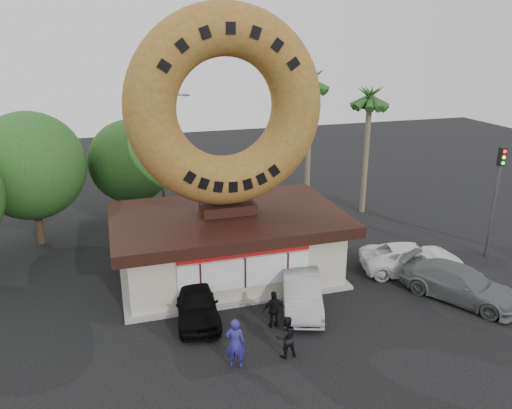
{
  "coord_description": "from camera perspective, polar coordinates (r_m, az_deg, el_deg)",
  "views": [
    {
      "loc": [
        -5.29,
        -16.23,
        11.57
      ],
      "look_at": [
        0.83,
        4.0,
        4.31
      ],
      "focal_mm": 35.0,
      "sensor_mm": 36.0,
      "label": 1
    }
  ],
  "objects": [
    {
      "name": "person_left",
      "position": [
        18.69,
        -2.38,
        -15.57
      ],
      "size": [
        0.84,
        0.69,
        1.97
      ],
      "primitive_type": "imported",
      "rotation": [
        0.0,
        0.0,
        2.79
      ],
      "color": "navy",
      "rests_on": "ground"
    },
    {
      "name": "tree_mid",
      "position": [
        32.16,
        -14.11,
        4.79
      ],
      "size": [
        5.2,
        5.2,
        6.63
      ],
      "color": "#473321",
      "rests_on": "ground"
    },
    {
      "name": "tree_west",
      "position": [
        30.33,
        -24.39,
        4.03
      ],
      "size": [
        6.0,
        6.0,
        7.65
      ],
      "color": "#473321",
      "rests_on": "ground"
    },
    {
      "name": "street_lamp",
      "position": [
        33.18,
        -10.57,
        6.29
      ],
      "size": [
        2.11,
        0.2,
        8.0
      ],
      "color": "#59595E",
      "rests_on": "ground"
    },
    {
      "name": "palm_far",
      "position": [
        33.28,
        12.88,
        11.43
      ],
      "size": [
        2.6,
        2.6,
        8.75
      ],
      "color": "#726651",
      "rests_on": "ground"
    },
    {
      "name": "giant_donut",
      "position": [
        23.07,
        -3.48,
        10.96
      ],
      "size": [
        9.16,
        2.33,
        9.16
      ],
      "primitive_type": "torus",
      "rotation": [
        1.57,
        0.0,
        0.0
      ],
      "color": "olive",
      "rests_on": "donut_shop"
    },
    {
      "name": "person_center",
      "position": [
        19.3,
        3.46,
        -14.89
      ],
      "size": [
        0.83,
        0.66,
        1.67
      ],
      "primitive_type": "imported",
      "rotation": [
        0.0,
        0.0,
        3.17
      ],
      "color": "black",
      "rests_on": "ground"
    },
    {
      "name": "traffic_signal",
      "position": [
        28.99,
        25.79,
        1.61
      ],
      "size": [
        0.3,
        0.38,
        6.07
      ],
      "color": "#59595E",
      "rests_on": "ground"
    },
    {
      "name": "car_black",
      "position": [
        21.8,
        -6.84,
        -10.98
      ],
      "size": [
        2.12,
        4.5,
        1.49
      ],
      "primitive_type": "imported",
      "rotation": [
        0.0,
        0.0,
        -0.09
      ],
      "color": "black",
      "rests_on": "ground"
    },
    {
      "name": "car_white",
      "position": [
        26.73,
        17.38,
        -5.93
      ],
      "size": [
        5.62,
        3.64,
        1.44
      ],
      "primitive_type": "imported",
      "rotation": [
        0.0,
        0.0,
        1.31
      ],
      "color": "white",
      "rests_on": "ground"
    },
    {
      "name": "palm_near",
      "position": [
        32.98,
        6.24,
        13.34
      ],
      "size": [
        2.6,
        2.6,
        9.75
      ],
      "color": "#726651",
      "rests_on": "ground"
    },
    {
      "name": "person_right",
      "position": [
        20.98,
        2.09,
        -11.89
      ],
      "size": [
        0.96,
        0.4,
        1.63
      ],
      "primitive_type": "imported",
      "rotation": [
        0.0,
        0.0,
        3.15
      ],
      "color": "black",
      "rests_on": "ground"
    },
    {
      "name": "donut_shop",
      "position": [
        24.85,
        -3.17,
        -4.32
      ],
      "size": [
        11.2,
        7.2,
        3.8
      ],
      "color": "beige",
      "rests_on": "ground"
    },
    {
      "name": "car_silver",
      "position": [
        22.5,
        5.21,
        -9.84
      ],
      "size": [
        2.95,
        4.9,
        1.52
      ],
      "primitive_type": "imported",
      "rotation": [
        0.0,
        0.0,
        -0.31
      ],
      "color": "#98989C",
      "rests_on": "ground"
    },
    {
      "name": "car_grey",
      "position": [
        24.84,
        22.28,
        -8.36
      ],
      "size": [
        4.59,
        5.68,
        1.55
      ],
      "primitive_type": "imported",
      "rotation": [
        0.0,
        0.0,
        0.54
      ],
      "color": "slate",
      "rests_on": "ground"
    },
    {
      "name": "ground",
      "position": [
        20.62,
        1.04,
        -15.18
      ],
      "size": [
        90.0,
        90.0,
        0.0
      ],
      "primitive_type": "plane",
      "color": "black",
      "rests_on": "ground"
    }
  ]
}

